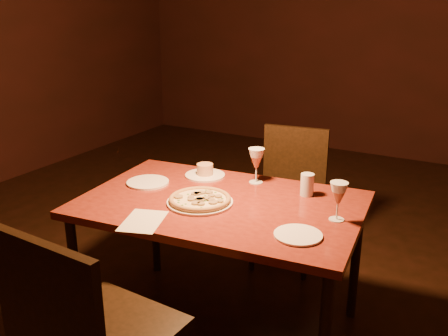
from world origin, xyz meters
The scene contains 14 objects.
floor centered at (0.00, 0.00, 0.00)m, with size 7.00×7.00×0.00m, color black.
back_wall centered at (0.00, 3.50, 1.50)m, with size 6.00×0.04×3.00m, color #3D1613.
dining_table centered at (-0.13, 0.01, 0.65)m, with size 1.40×0.98×0.71m.
chair_near centered at (-0.14, -0.89, 0.54)m, with size 0.49×0.49×0.96m.
chair_far centered at (-0.11, 0.87, 0.49)m, with size 0.47×0.47×0.86m.
pizza_plate centered at (-0.20, -0.06, 0.73)m, with size 0.31×0.31×0.03m.
ramekin_saucer centered at (-0.38, 0.28, 0.73)m, with size 0.22×0.22×0.07m.
wine_glass_far centered at (-0.09, 0.32, 0.80)m, with size 0.08×0.08×0.19m, color #A55F44, non-canonical shape.
wine_glass_right centered at (0.42, 0.07, 0.80)m, with size 0.08×0.08×0.17m, color #A55F44, non-canonical shape.
water_tumbler centered at (0.21, 0.28, 0.77)m, with size 0.07×0.07×0.11m, color silver.
side_plate_left centered at (-0.58, 0.04, 0.72)m, with size 0.22×0.22×0.01m, color white.
side_plate_near centered at (0.33, -0.16, 0.72)m, with size 0.20×0.20×0.01m, color white.
menu_card centered at (-0.31, -0.35, 0.71)m, with size 0.16×0.24×0.00m, color beige.
pendant_light centered at (-0.13, 0.01, 1.55)m, with size 0.12×0.12×0.12m, color #FF9347.
Camera 1 is at (0.96, -1.91, 1.63)m, focal length 40.00 mm.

